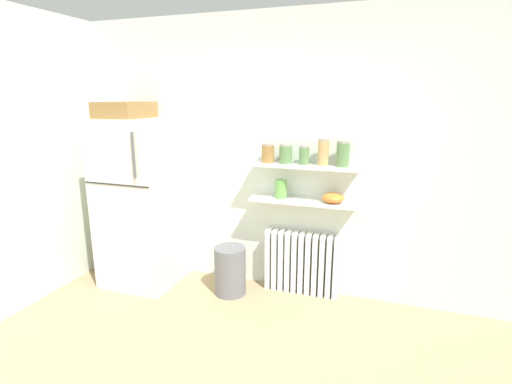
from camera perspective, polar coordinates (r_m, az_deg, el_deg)
name	(u,v)px	position (r m, az deg, el deg)	size (l,w,h in m)	color
back_wall	(299,157)	(3.66, 6.30, 5.08)	(7.04, 0.10, 2.60)	silver
refrigerator	(140,199)	(4.02, -16.63, -1.03)	(0.70, 0.71, 1.80)	silver
radiator	(302,263)	(3.80, 6.72, -10.31)	(0.71, 0.12, 0.61)	white
wall_shelf_lower	(303,201)	(3.56, 6.89, -1.38)	(0.98, 0.22, 0.03)	white
wall_shelf_upper	(304,166)	(3.49, 7.05, 3.82)	(0.98, 0.22, 0.03)	white
storage_jar_0	(268,153)	(3.56, 1.76, 5.76)	(0.12, 0.12, 0.18)	olive
storage_jar_1	(286,154)	(3.51, 4.40, 5.62)	(0.12, 0.12, 0.18)	#5B7F4C
storage_jar_2	(304,155)	(3.48, 7.10, 5.42)	(0.09, 0.09, 0.17)	#5B7F4C
storage_jar_3	(323,152)	(3.44, 9.87, 5.78)	(0.10, 0.10, 0.24)	tan
storage_jar_4	(343,154)	(3.42, 12.67, 5.49)	(0.11, 0.11, 0.23)	#5B7F4C
vase	(281,189)	(3.59, 3.70, 0.45)	(0.11, 0.11, 0.18)	#66A84C
shelf_bowl	(333,198)	(3.50, 11.30, -0.85)	(0.20, 0.20, 0.09)	orange
trash_bin	(230,270)	(3.79, -3.83, -11.44)	(0.30, 0.30, 0.47)	slate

